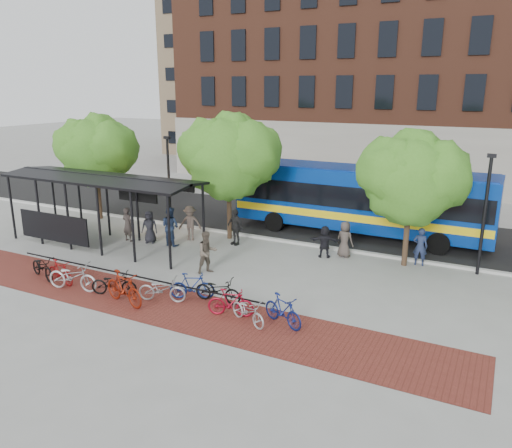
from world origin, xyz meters
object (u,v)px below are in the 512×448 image
at_px(bus, 360,197).
at_px(bike_0, 42,267).
at_px(pedestrian_8, 207,252).
at_px(pedestrian_7, 420,247).
at_px(bike_6, 162,289).
at_px(pedestrian_3, 190,223).
at_px(bus_shelter, 100,186).
at_px(bike_11, 283,310).
at_px(tree_c, 414,176).
at_px(pedestrian_2, 170,226).
at_px(pedestrian_4, 235,227).
at_px(pedestrian_6, 345,239).
at_px(pedestrian_5, 325,242).
at_px(bike_4, 114,283).
at_px(bike_10, 248,311).
at_px(bike_2, 73,276).
at_px(pedestrian_0, 150,227).
at_px(tree_b, 231,154).
at_px(tree_a, 97,148).
at_px(lamp_post_left, 169,180).
at_px(bike_1, 60,272).
at_px(bike_9, 231,303).
at_px(bike_7, 192,286).
at_px(pedestrian_1, 128,224).
at_px(lamp_post_right, 485,212).
at_px(bike_5, 124,288).
at_px(bike_8, 218,290).

bearing_deg(bus, bike_0, -128.67).
height_order(bus, pedestrian_8, bus).
bearing_deg(bike_0, pedestrian_7, -39.41).
bearing_deg(bike_6, pedestrian_3, 9.02).
relative_size(bus_shelter, bike_11, 5.98).
distance_m(tree_c, bike_11, 8.94).
height_order(pedestrian_2, pedestrian_4, pedestrian_2).
bearing_deg(pedestrian_6, pedestrian_5, 45.52).
bearing_deg(bus_shelter, bike_4, -43.42).
bearing_deg(bike_10, pedestrian_2, 76.49).
relative_size(bike_2, bike_11, 1.22).
xyz_separation_m(bike_6, pedestrian_7, (7.83, 8.36, 0.39)).
bearing_deg(pedestrian_0, tree_b, 15.56).
height_order(bike_4, pedestrian_0, pedestrian_0).
bearing_deg(bike_10, pedestrian_8, 72.36).
relative_size(bike_4, pedestrian_7, 1.03).
relative_size(tree_a, lamp_post_left, 1.21).
relative_size(bike_4, bike_11, 1.01).
height_order(bike_10, pedestrian_8, pedestrian_8).
height_order(bike_1, bike_9, bike_9).
bearing_deg(pedestrian_5, bike_4, 38.52).
height_order(bus_shelter, pedestrian_2, bus_shelter).
distance_m(bus_shelter, bike_11, 12.56).
relative_size(bike_0, pedestrian_6, 1.11).
bearing_deg(tree_a, pedestrian_4, -4.89).
distance_m(tree_b, bike_4, 9.36).
height_order(bike_9, pedestrian_5, pedestrian_5).
xyz_separation_m(bus, pedestrian_5, (-0.39, -4.31, -1.32)).
height_order(tree_c, bike_7, tree_c).
bearing_deg(bike_10, bike_1, 116.79).
bearing_deg(bike_11, bus, 27.12).
bearing_deg(bike_4, tree_a, 25.20).
bearing_deg(bike_7, pedestrian_8, -4.91).
distance_m(bike_7, pedestrian_1, 8.38).
relative_size(bike_6, bike_11, 1.03).
distance_m(bike_11, pedestrian_0, 11.11).
bearing_deg(bike_11, pedestrian_4, 63.12).
xyz_separation_m(tree_c, bike_2, (-11.09, -8.82, -3.49)).
relative_size(lamp_post_right, pedestrian_7, 2.96).
height_order(bus, bike_11, bus).
relative_size(tree_a, tree_c, 1.04).
distance_m(bike_5, pedestrian_3, 8.03).
relative_size(bike_0, bike_5, 0.90).
height_order(lamp_post_left, bike_9, lamp_post_left).
bearing_deg(pedestrian_3, bike_11, -64.13).
height_order(bike_6, bike_10, bike_6).
bearing_deg(bike_8, tree_c, -40.97).
bearing_deg(pedestrian_7, bus_shelter, 9.22).
distance_m(pedestrian_0, pedestrian_2, 1.23).
distance_m(bike_5, bike_6, 1.37).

